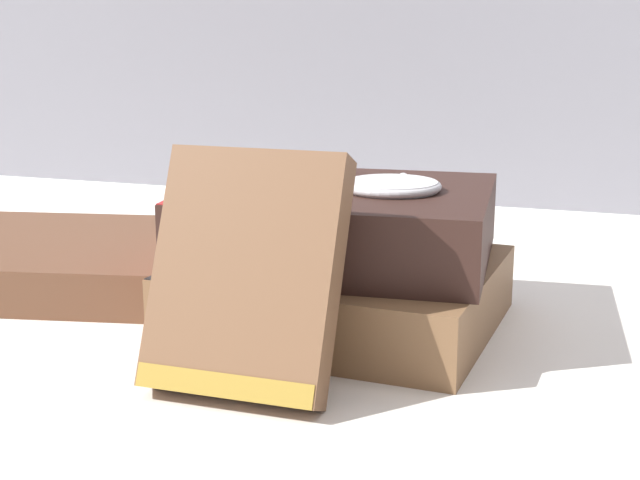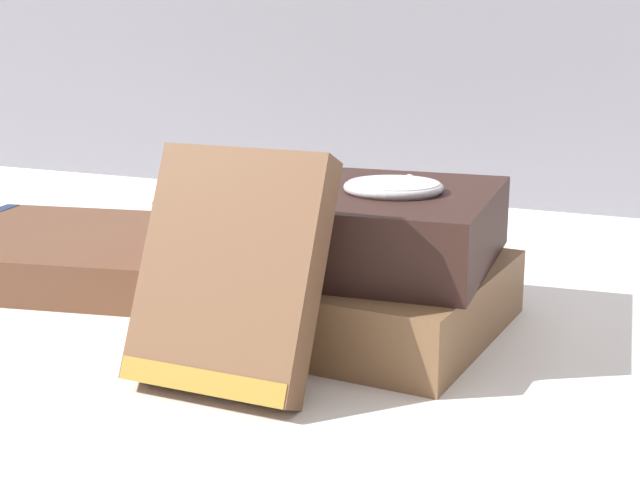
% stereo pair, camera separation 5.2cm
% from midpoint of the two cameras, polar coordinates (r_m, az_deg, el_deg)
% --- Properties ---
extents(ground_plane, '(3.00, 3.00, 0.00)m').
position_cam_midpoint_polar(ground_plane, '(0.55, -6.67, -6.14)').
color(ground_plane, white).
extents(book_flat_bottom, '(0.19, 0.17, 0.04)m').
position_cam_midpoint_polar(book_flat_bottom, '(0.56, -1.74, -3.42)').
color(book_flat_bottom, brown).
rests_on(book_flat_bottom, ground_plane).
extents(book_flat_top, '(0.19, 0.17, 0.05)m').
position_cam_midpoint_polar(book_flat_top, '(0.56, -1.76, 1.08)').
color(book_flat_top, '#331E19').
rests_on(book_flat_top, book_flat_bottom).
extents(book_side_left, '(0.27, 0.22, 0.03)m').
position_cam_midpoint_polar(book_side_left, '(0.69, -18.46, -1.23)').
color(book_side_left, brown).
rests_on(book_side_left, ground_plane).
extents(book_leaning_front, '(0.10, 0.07, 0.12)m').
position_cam_midpoint_polar(book_leaning_front, '(0.45, -8.06, -2.80)').
color(book_leaning_front, brown).
rests_on(book_leaning_front, ground_plane).
extents(pocket_watch, '(0.06, 0.06, 0.01)m').
position_cam_midpoint_polar(pocket_watch, '(0.54, 1.91, 3.46)').
color(pocket_watch, silver).
rests_on(pocket_watch, book_flat_top).
extents(reading_glasses, '(0.10, 0.04, 0.00)m').
position_cam_midpoint_polar(reading_glasses, '(0.72, -3.54, -1.07)').
color(reading_glasses, black).
rests_on(reading_glasses, ground_plane).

